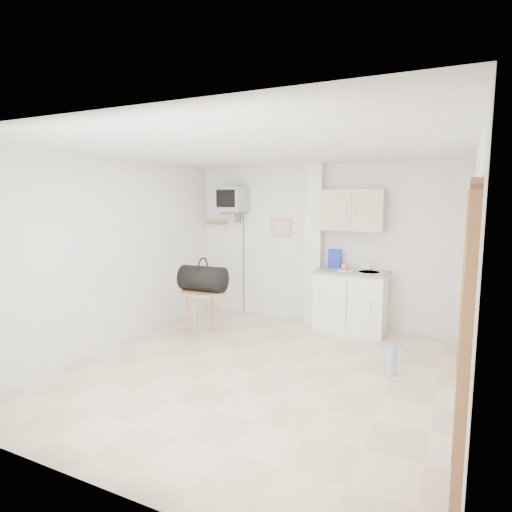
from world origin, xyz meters
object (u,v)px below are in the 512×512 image
at_px(crt_television, 232,200).
at_px(round_table, 204,296).
at_px(duffel_bag, 203,278).
at_px(water_bottle, 391,361).

xyz_separation_m(crt_television, round_table, (0.18, -1.18, -1.36)).
bearing_deg(duffel_bag, round_table, 111.59).
bearing_deg(water_bottle, duffel_bag, 175.14).
bearing_deg(crt_television, duffel_bag, -81.00).
xyz_separation_m(crt_television, water_bottle, (2.83, -1.43, -1.77)).
distance_m(crt_television, round_table, 1.81).
relative_size(round_table, duffel_bag, 1.00).
distance_m(crt_television, water_bottle, 3.63).
distance_m(duffel_bag, water_bottle, 2.73).
bearing_deg(duffel_bag, water_bottle, -8.10).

